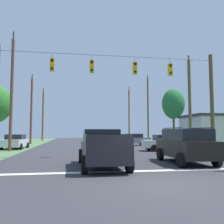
{
  "coord_description": "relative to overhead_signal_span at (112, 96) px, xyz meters",
  "views": [
    {
      "loc": [
        -2.83,
        -8.26,
        1.84
      ],
      "look_at": [
        -0.15,
        8.99,
        3.24
      ],
      "focal_mm": 38.6,
      "sensor_mm": 36.0,
      "label": 1
    }
  ],
  "objects": [
    {
      "name": "stop_bar_stripe",
      "position": [
        0.1,
        -6.62,
        -4.5
      ],
      "size": [
        14.02,
        0.45,
        0.01
      ],
      "primitive_type": "cube",
      "color": "white",
      "rests_on": "ground"
    },
    {
      "name": "lane_dash_2",
      "position": [
        0.1,
        12.51,
        -4.5
      ],
      "size": [
        2.5,
        0.15,
        0.01
      ],
      "primitive_type": "cube",
      "rotation": [
        0.0,
        0.0,
        1.57
      ],
      "color": "white",
      "rests_on": "ground"
    },
    {
      "name": "lane_dash_3",
      "position": [
        0.1,
        22.84,
        -4.5
      ],
      "size": [
        2.5,
        0.15,
        0.01
      ],
      "primitive_type": "cube",
      "rotation": [
        0.0,
        0.0,
        1.57
      ],
      "color": "white",
      "rests_on": "ground"
    },
    {
      "name": "distant_car_far_parked",
      "position": [
        4.96,
        13.39,
        -3.72
      ],
      "size": [
        4.42,
        2.28,
        1.52
      ],
      "color": "slate",
      "rests_on": "ground"
    },
    {
      "name": "overhead_signal_span",
      "position": [
        0.0,
        0.0,
        0.0
      ],
      "size": [
        16.53,
        0.31,
        8.04
      ],
      "color": "brown",
      "rests_on": "ground"
    },
    {
      "name": "distant_car_oncoming",
      "position": [
        5.82,
        4.26,
        -3.72
      ],
      "size": [
        4.34,
        2.09,
        1.52
      ],
      "color": "silver",
      "rests_on": "ground"
    },
    {
      "name": "utility_pole_far_right",
      "position": [
        9.01,
        19.86,
        0.93
      ],
      "size": [
        0.26,
        1.63,
        11.06
      ],
      "color": "brown",
      "rests_on": "ground"
    },
    {
      "name": "lane_dash_0",
      "position": [
        0.1,
        -0.62,
        -4.5
      ],
      "size": [
        2.5,
        0.15,
        0.01
      ],
      "primitive_type": "cube",
      "rotation": [
        0.0,
        0.0,
        1.57
      ],
      "color": "white",
      "rests_on": "ground"
    },
    {
      "name": "tree_roadside_right",
      "position": [
        11.11,
        14.62,
        1.22
      ],
      "size": [
        3.19,
        3.19,
        7.92
      ],
      "color": "brown",
      "rests_on": "ground"
    },
    {
      "name": "utility_pole_near_left",
      "position": [
        8.82,
        32.77,
        1.01
      ],
      "size": [
        0.31,
        1.84,
        11.43
      ],
      "color": "brown",
      "rests_on": "ground"
    },
    {
      "name": "utility_pole_mid_right",
      "position": [
        8.71,
        4.95,
        0.24
      ],
      "size": [
        0.31,
        1.55,
        9.57
      ],
      "color": "brown",
      "rests_on": "ground"
    },
    {
      "name": "distant_car_crossing_white",
      "position": [
        -8.79,
        8.76,
        -3.72
      ],
      "size": [
        2.16,
        4.37,
        1.52
      ],
      "color": "silver",
      "rests_on": "ground"
    },
    {
      "name": "ground_plane",
      "position": [
        0.1,
        -9.36,
        -4.51
      ],
      "size": [
        120.0,
        120.0,
        0.0
      ],
      "primitive_type": "plane",
      "color": "#333338"
    },
    {
      "name": "pickup_truck",
      "position": [
        -1.31,
        -5.03,
        -3.54
      ],
      "size": [
        2.33,
        5.42,
        1.95
      ],
      "color": "black",
      "rests_on": "ground"
    },
    {
      "name": "utility_pole_far_left",
      "position": [
        -8.59,
        5.79,
        0.98
      ],
      "size": [
        0.28,
        1.89,
        11.33
      ],
      "color": "brown",
      "rests_on": "ground"
    },
    {
      "name": "utility_pole_distant_left",
      "position": [
        -8.95,
        31.15,
        0.62
      ],
      "size": [
        0.32,
        1.98,
        10.51
      ],
      "color": "brown",
      "rests_on": "ground"
    },
    {
      "name": "lane_dash_1",
      "position": [
        0.1,
        6.75,
        -4.5
      ],
      "size": [
        2.5,
        0.15,
        0.01
      ],
      "primitive_type": "cube",
      "rotation": [
        0.0,
        0.0,
        1.57
      ],
      "color": "white",
      "rests_on": "ground"
    },
    {
      "name": "utility_pole_distant_right",
      "position": [
        -9.04,
        18.86,
        0.61
      ],
      "size": [
        0.3,
        1.99,
        10.26
      ],
      "color": "brown",
      "rests_on": "ground"
    },
    {
      "name": "suv_black",
      "position": [
        3.65,
        -4.37,
        -3.44
      ],
      "size": [
        2.32,
        4.85,
        2.05
      ],
      "color": "black",
      "rests_on": "ground"
    }
  ]
}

